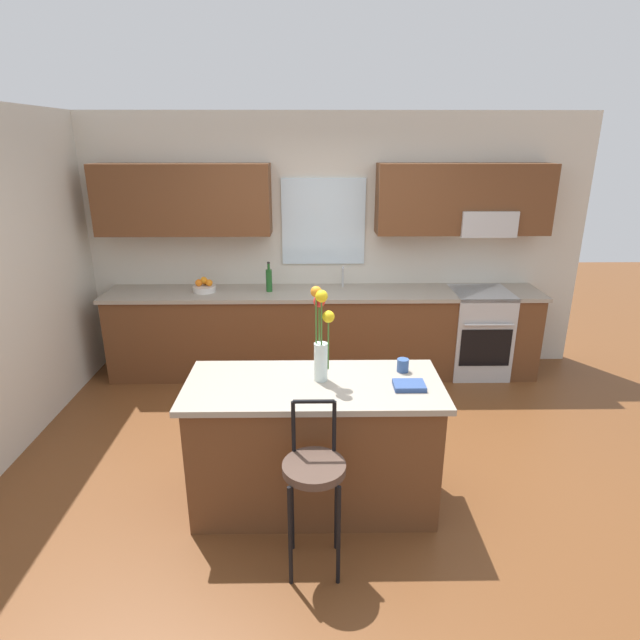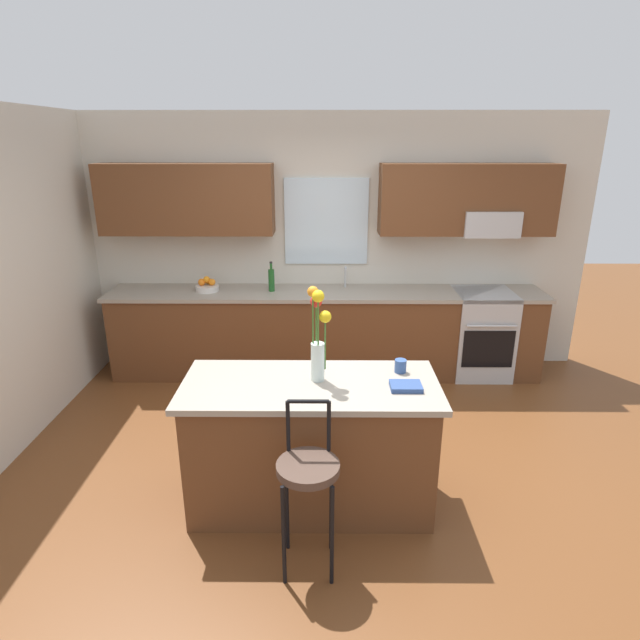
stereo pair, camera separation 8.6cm
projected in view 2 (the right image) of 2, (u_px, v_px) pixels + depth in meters
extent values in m
plane|color=brown|center=(326.00, 461.00, 4.14)|extent=(14.00, 14.00, 0.00)
cube|color=beige|center=(326.00, 244.00, 5.64)|extent=(5.60, 0.12, 2.70)
cube|color=brown|center=(187.00, 199.00, 5.27)|extent=(1.76, 0.34, 0.70)
cube|color=brown|center=(467.00, 199.00, 5.25)|extent=(1.76, 0.34, 0.70)
cube|color=silver|center=(326.00, 222.00, 5.49)|extent=(0.88, 0.03, 0.90)
cube|color=#B7BABC|center=(489.00, 223.00, 5.30)|extent=(0.56, 0.36, 0.26)
cube|color=brown|center=(326.00, 334.00, 5.60)|extent=(4.50, 0.60, 0.88)
cube|color=#9E9384|center=(326.00, 293.00, 5.45)|extent=(4.56, 0.64, 0.04)
cube|color=#B7BABC|center=(346.00, 298.00, 5.47)|extent=(0.54, 0.38, 0.11)
cylinder|color=#B7BABC|center=(345.00, 277.00, 5.56)|extent=(0.02, 0.02, 0.22)
cylinder|color=#B7BABC|center=(346.00, 268.00, 5.46)|extent=(0.02, 0.12, 0.02)
cube|color=#B7BABC|center=(480.00, 333.00, 5.56)|extent=(0.60, 0.60, 0.92)
cube|color=black|center=(488.00, 349.00, 5.31)|extent=(0.52, 0.02, 0.40)
cylinder|color=#B7BABC|center=(492.00, 326.00, 5.19)|extent=(0.50, 0.02, 0.02)
cube|color=brown|center=(311.00, 447.00, 3.55)|extent=(1.61, 0.66, 0.88)
cube|color=#9E9384|center=(310.00, 386.00, 3.40)|extent=(1.69, 0.74, 0.04)
cylinder|color=black|center=(284.00, 536.00, 2.90)|extent=(0.02, 0.02, 0.66)
cylinder|color=black|center=(332.00, 536.00, 2.90)|extent=(0.02, 0.02, 0.66)
cylinder|color=black|center=(287.00, 504.00, 3.16)|extent=(0.02, 0.02, 0.66)
cylinder|color=black|center=(331.00, 504.00, 3.15)|extent=(0.02, 0.02, 0.66)
cylinder|color=#4C382D|center=(308.00, 468.00, 2.91)|extent=(0.36, 0.36, 0.05)
cylinder|color=black|center=(288.00, 426.00, 2.98)|extent=(0.02, 0.02, 0.32)
cylinder|color=black|center=(329.00, 426.00, 2.98)|extent=(0.02, 0.02, 0.32)
cylinder|color=black|center=(308.00, 401.00, 2.92)|extent=(0.23, 0.02, 0.02)
cylinder|color=silver|center=(318.00, 362.00, 3.39)|extent=(0.09, 0.09, 0.26)
cylinder|color=#3D722D|center=(325.00, 343.00, 3.35)|extent=(0.01, 0.01, 0.36)
sphere|color=yellow|center=(325.00, 317.00, 3.29)|extent=(0.08, 0.08, 0.08)
cylinder|color=#3D722D|center=(316.00, 335.00, 3.38)|extent=(0.01, 0.01, 0.45)
sphere|color=red|center=(316.00, 301.00, 3.30)|extent=(0.08, 0.08, 0.08)
cylinder|color=#3D722D|center=(313.00, 331.00, 3.33)|extent=(0.01, 0.01, 0.53)
sphere|color=orange|center=(313.00, 292.00, 3.24)|extent=(0.07, 0.07, 0.07)
cylinder|color=#3D722D|center=(318.00, 335.00, 3.30)|extent=(0.01, 0.01, 0.51)
sphere|color=yellow|center=(318.00, 296.00, 3.22)|extent=(0.08, 0.08, 0.08)
cylinder|color=#33518C|center=(400.00, 366.00, 3.54)|extent=(0.08, 0.08, 0.09)
cube|color=navy|center=(406.00, 386.00, 3.31)|extent=(0.20, 0.15, 0.03)
cylinder|color=silver|center=(207.00, 288.00, 5.44)|extent=(0.24, 0.24, 0.06)
sphere|color=orange|center=(212.00, 282.00, 5.42)|extent=(0.07, 0.07, 0.07)
sphere|color=orange|center=(208.00, 281.00, 5.47)|extent=(0.07, 0.07, 0.07)
sphere|color=orange|center=(202.00, 282.00, 5.42)|extent=(0.08, 0.08, 0.08)
sphere|color=orange|center=(207.00, 279.00, 5.41)|extent=(0.07, 0.07, 0.07)
cylinder|color=#1E5923|center=(271.00, 280.00, 5.41)|extent=(0.06, 0.06, 0.23)
cylinder|color=#1E5923|center=(271.00, 266.00, 5.36)|extent=(0.03, 0.03, 0.07)
cylinder|color=black|center=(271.00, 263.00, 5.35)|extent=(0.03, 0.03, 0.02)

